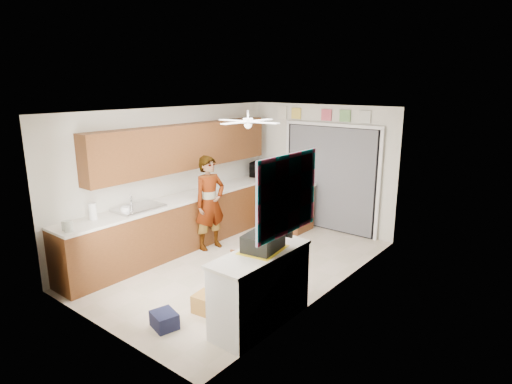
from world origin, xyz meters
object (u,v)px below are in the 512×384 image
Objects in this scene: man at (210,203)px; cup at (125,210)px; suitcase at (263,242)px; cardboard_box at (209,304)px; microwave at (263,169)px; navy_crate at (164,320)px; paper_towel_roll at (93,211)px; dog at (256,262)px.

cup is at bearing 176.88° from man.
cardboard_box is (-0.65, -0.30, -0.92)m from suitcase.
microwave reaches higher than cup.
navy_crate is (-0.83, -0.89, -0.95)m from suitcase.
cardboard_box is at bearing -126.46° from man.
cardboard_box is (1.92, -0.14, -0.87)m from cup.
cup is 0.43× the size of navy_crate.
microwave is 2.34× the size of paper_towel_roll.
paper_towel_roll reaches higher than navy_crate.
man is 1.56m from dog.
cardboard_box is 2.39m from man.
cardboard_box is 0.62m from navy_crate.
man is 2.78× the size of dog.
cardboard_box is (2.05, 0.32, -0.94)m from paper_towel_roll.
suitcase is at bearing -49.07° from dog.
cup is at bearing 166.37° from microwave.
paper_towel_roll is 2.55m from dog.
navy_crate is 0.19× the size of man.
cardboard_box is at bearing 73.05° from navy_crate.
dog is (-0.01, 1.82, 0.14)m from navy_crate.
dog is (-0.19, 1.22, 0.12)m from cardboard_box.
dog is (1.72, 1.08, -0.76)m from cup.
microwave reaches higher than paper_towel_roll.
cardboard_box reaches higher than navy_crate.
microwave is 0.97× the size of dog.
microwave reaches higher than dog.
man is at bearing 77.13° from cup.
cardboard_box is 1.21× the size of navy_crate.
dog is (1.38, -0.42, -0.60)m from man.
suitcase is 1.48m from dog.
microwave is 3.53m from cup.
cup is at bearing 157.19° from navy_crate.
paper_towel_roll is 2.03m from man.
suitcase is (2.59, -3.37, -0.06)m from microwave.
navy_crate is at bearing -91.01° from dog.
dog is (1.86, 1.55, -0.83)m from paper_towel_roll.
microwave is at bearing 20.12° from man.
paper_towel_roll is 0.41× the size of dog.
navy_crate is (1.76, -4.26, -1.00)m from microwave.
man is (0.34, 1.50, -0.15)m from cup.
dog reaches higher than navy_crate.
microwave is 1.84× the size of navy_crate.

